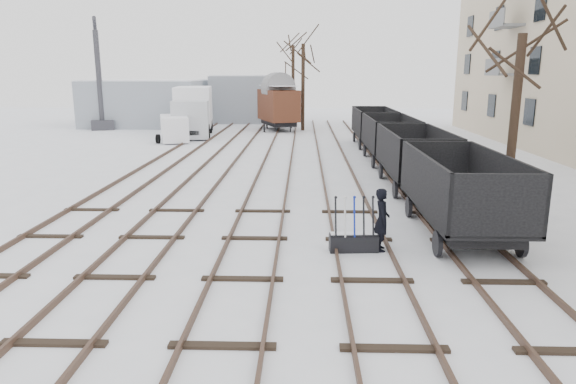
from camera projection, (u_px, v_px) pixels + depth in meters
The scene contains 17 objects.
ground at pixel (242, 280), 11.91m from camera, with size 120.00×120.00×0.00m, color white.
tracks at pixel (275, 169), 25.21m from camera, with size 13.90×52.00×0.16m.
shed_left at pixel (147, 103), 46.88m from camera, with size 10.00×8.00×4.10m.
shed_right at pixel (249, 98), 50.46m from camera, with size 7.00×6.00×4.50m.
ground_frame at pixel (354, 241), 13.80m from camera, with size 1.33×0.51×1.49m.
worker at pixel (382, 220), 13.74m from camera, with size 0.63×0.41×1.71m, color black.
freight_wagon_a at pixel (460, 204), 15.07m from camera, with size 2.36×5.91×2.41m.
freight_wagon_b at pixel (414, 166), 21.30m from camera, with size 2.36×5.91×2.41m.
freight_wagon_c at pixel (389, 145), 27.53m from camera, with size 2.36×5.91×2.41m.
freight_wagon_d at pixel (374, 132), 33.76m from camera, with size 2.36×5.91×2.41m.
box_van_wagon at pixel (278, 104), 42.70m from camera, with size 4.04×5.40×3.68m.
lorry at pixel (193, 110), 39.38m from camera, with size 3.39×8.28×3.65m.
panel_van at pixel (174, 128), 35.93m from camera, with size 2.84×4.35×1.77m.
crane at pixel (102, 101), 43.26m from camera, with size 2.35×5.46×9.15m.
tree_near at pixel (514, 126), 17.20m from camera, with size 0.30×0.30×5.94m, color black.
tree_far_left at pixel (293, 84), 48.88m from camera, with size 0.30×0.30×7.23m, color black.
tree_far_right at pixel (303, 88), 42.16m from camera, with size 0.30×0.30×7.01m, color black.
Camera 1 is at (1.40, -11.10, 4.70)m, focal length 32.00 mm.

